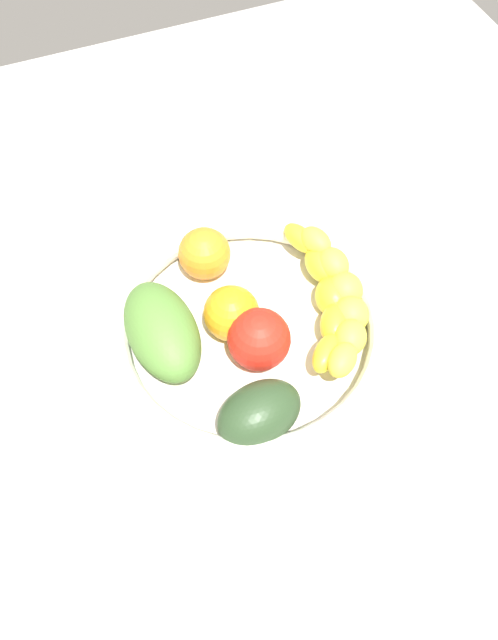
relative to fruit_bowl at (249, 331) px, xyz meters
The scene contains 9 objects.
kitchen_counter 3.93cm from the fruit_bowl, ahead, with size 120.00×120.00×3.00cm, color #9E9D98.
fruit_bowl is the anchor object (origin of this frame).
banana_draped_left 10.59cm from the fruit_bowl, behind, with size 9.46×19.86×4.83cm.
banana_draped_right 9.37cm from the fruit_bowl, behind, with size 9.32×20.31×4.33cm.
orange_front 3.01cm from the fruit_bowl, 45.34° to the right, with size 6.11×6.11×6.11cm, color orange.
orange_mid_left 10.57cm from the fruit_bowl, 82.38° to the right, with size 6.04×6.04×6.04cm, color orange.
mango_green 9.55cm from the fruit_bowl, 12.45° to the right, with size 12.68×7.30×6.41cm, color #528236.
avocado_dark 10.87cm from the fruit_bowl, 73.57° to the left, with size 8.89×6.25×5.45cm, color #2A4225.
tomato_red 3.76cm from the fruit_bowl, 94.97° to the left, with size 6.68×6.68×6.68cm, color red.
Camera 1 is at (13.69, 34.14, 65.14)cm, focal length 36.02 mm.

